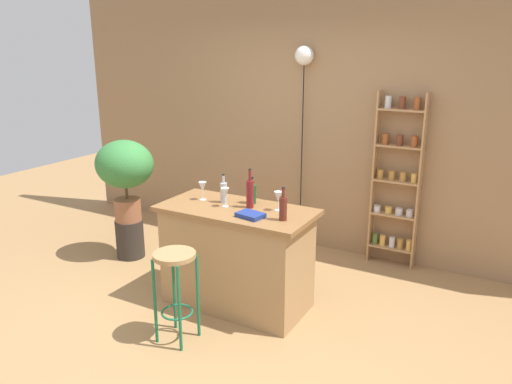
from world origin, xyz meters
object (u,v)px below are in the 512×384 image
object	(u,v)px
bottle_wine_red	(283,208)
bottle_soda_blue	(250,193)
bar_stool	(175,277)
potted_plant	(125,169)
wine_glass_center	(225,193)
wine_glass_left	(202,187)
plant_stool	(130,238)
bottle_vinegar	(224,192)
cookbook	(250,215)
wine_glass_right	(278,197)
spice_shelf	(396,181)
pendant_globe_light	(304,59)
bottle_olive_oil	(252,193)

from	to	relation	value
bottle_wine_red	bottle_soda_blue	bearing A→B (deg)	158.78
bar_stool	potted_plant	size ratio (longest dim) A/B	0.84
wine_glass_center	bottle_soda_blue	bearing A→B (deg)	21.55
bottle_soda_blue	wine_glass_left	size ratio (longest dim) A/B	2.06
plant_stool	bottle_vinegar	bearing A→B (deg)	-9.93
wine_glass_left	cookbook	bearing A→B (deg)	-18.26
potted_plant	wine_glass_right	world-z (taller)	potted_plant
bar_stool	wine_glass_center	size ratio (longest dim) A/B	4.42
bottle_soda_blue	wine_glass_left	distance (m)	0.48
bottle_soda_blue	cookbook	world-z (taller)	bottle_soda_blue
bar_stool	spice_shelf	world-z (taller)	spice_shelf
potted_plant	pendant_globe_light	bearing A→B (deg)	39.88
wine_glass_center	potted_plant	bearing A→B (deg)	167.07
bottle_vinegar	cookbook	bearing A→B (deg)	-29.59
cookbook	bottle_soda_blue	bearing A→B (deg)	131.40
bottle_vinegar	pendant_globe_light	distance (m)	1.82
bottle_vinegar	bottle_olive_oil	bearing A→B (deg)	24.02
bar_stool	wine_glass_left	world-z (taller)	wine_glass_left
spice_shelf	bottle_vinegar	bearing A→B (deg)	-128.39
bottle_wine_red	wine_glass_right	xyz separation A→B (m)	(-0.14, 0.19, 0.01)
plant_stool	bottle_vinegar	size ratio (longest dim) A/B	1.62
potted_plant	spice_shelf	bearing A→B (deg)	25.45
wine_glass_right	plant_stool	bearing A→B (deg)	173.65
pendant_globe_light	bottle_soda_blue	bearing A→B (deg)	-82.73
wine_glass_left	potted_plant	bearing A→B (deg)	167.12
bottle_olive_oil	bottle_soda_blue	xyz separation A→B (m)	(0.05, -0.11, 0.04)
bottle_wine_red	wine_glass_left	world-z (taller)	bottle_wine_red
potted_plant	wine_glass_right	size ratio (longest dim) A/B	5.28
spice_shelf	wine_glass_right	distance (m)	1.54
bar_stool	bottle_olive_oil	distance (m)	1.01
plant_stool	cookbook	xyz separation A→B (m)	(1.77, -0.47, 0.70)
plant_stool	wine_glass_center	distance (m)	1.69
wine_glass_right	wine_glass_left	bearing A→B (deg)	-175.40
bottle_soda_blue	wine_glass_left	world-z (taller)	bottle_soda_blue
bottle_vinegar	wine_glass_center	bearing A→B (deg)	-51.06
wine_glass_center	bottle_vinegar	bearing A→B (deg)	128.94
wine_glass_right	pendant_globe_light	bearing A→B (deg)	106.76
bottle_soda_blue	bar_stool	bearing A→B (deg)	-105.24
spice_shelf	bottle_olive_oil	distance (m)	1.62
bottle_wine_red	pendant_globe_light	size ratio (longest dim) A/B	0.12
plant_stool	wine_glass_left	bearing A→B (deg)	-12.88
bar_stool	pendant_globe_light	world-z (taller)	pendant_globe_light
spice_shelf	bottle_soda_blue	distance (m)	1.69
wine_glass_right	wine_glass_center	bearing A→B (deg)	-164.37
plant_stool	wine_glass_right	distance (m)	2.06
bottle_olive_oil	wine_glass_left	world-z (taller)	bottle_olive_oil
bar_stool	wine_glass_right	distance (m)	1.05
bottle_vinegar	bottle_soda_blue	distance (m)	0.27
spice_shelf	wine_glass_center	distance (m)	1.86
potted_plant	bottle_wine_red	distance (m)	2.07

